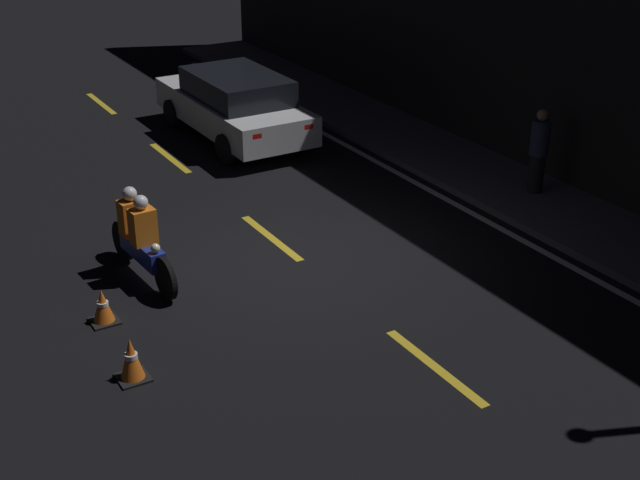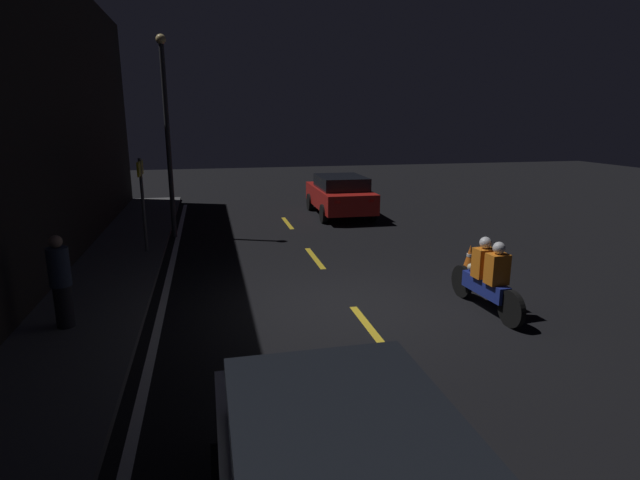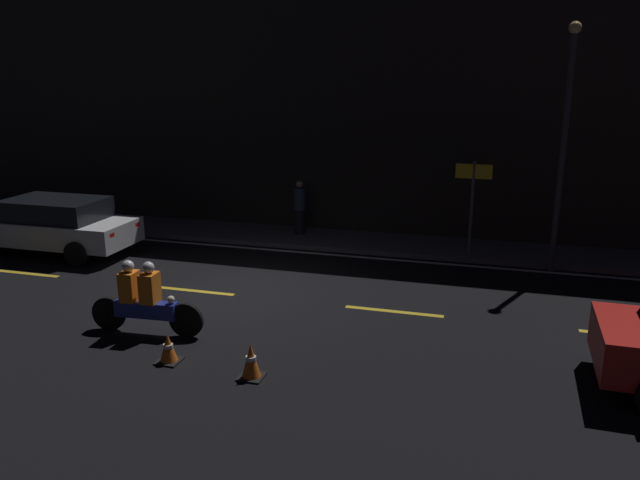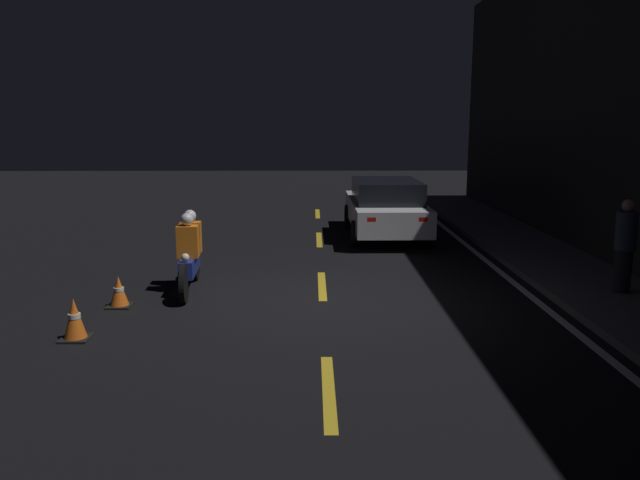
# 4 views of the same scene
# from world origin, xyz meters

# --- Properties ---
(ground_plane) EXTENTS (56.00, 56.00, 0.00)m
(ground_plane) POSITION_xyz_m (0.00, 0.00, 0.00)
(ground_plane) COLOR black
(raised_curb) EXTENTS (28.00, 2.00, 0.12)m
(raised_curb) POSITION_xyz_m (0.00, 4.80, 0.06)
(raised_curb) COLOR #4C4C4F
(raised_curb) RESTS_ON ground
(lane_dash_a) EXTENTS (2.00, 0.14, 0.01)m
(lane_dash_a) POSITION_xyz_m (-10.00, 0.00, 0.00)
(lane_dash_a) COLOR gold
(lane_dash_a) RESTS_ON ground
(lane_dash_b) EXTENTS (2.00, 0.14, 0.01)m
(lane_dash_b) POSITION_xyz_m (-5.50, 0.00, 0.00)
(lane_dash_b) COLOR gold
(lane_dash_b) RESTS_ON ground
(lane_dash_c) EXTENTS (2.00, 0.14, 0.01)m
(lane_dash_c) POSITION_xyz_m (-1.00, 0.00, 0.00)
(lane_dash_c) COLOR gold
(lane_dash_c) RESTS_ON ground
(lane_dash_d) EXTENTS (2.00, 0.14, 0.01)m
(lane_dash_d) POSITION_xyz_m (3.50, 0.00, 0.00)
(lane_dash_d) COLOR gold
(lane_dash_d) RESTS_ON ground
(lane_solid_kerb) EXTENTS (25.20, 0.14, 0.01)m
(lane_solid_kerb) POSITION_xyz_m (0.00, 3.55, 0.00)
(lane_solid_kerb) COLOR silver
(lane_solid_kerb) RESTS_ON ground
(sedan_white) EXTENTS (4.54, 1.93, 1.47)m
(sedan_white) POSITION_xyz_m (-5.93, 1.71, 0.78)
(sedan_white) COLOR silver
(sedan_white) RESTS_ON ground
(motorcycle) EXTENTS (2.20, 0.40, 1.39)m
(motorcycle) POSITION_xyz_m (-0.77, -2.33, 0.66)
(motorcycle) COLOR black
(motorcycle) RESTS_ON ground
(traffic_cone_near) EXTENTS (0.38, 0.38, 0.50)m
(traffic_cone_near) POSITION_xyz_m (0.26, -3.28, 0.24)
(traffic_cone_near) COLOR black
(traffic_cone_near) RESTS_ON ground
(traffic_cone_mid) EXTENTS (0.39, 0.39, 0.58)m
(traffic_cone_mid) POSITION_xyz_m (1.79, -3.42, 0.28)
(traffic_cone_mid) COLOR black
(traffic_cone_mid) RESTS_ON ground
(pedestrian) EXTENTS (0.34, 0.34, 1.56)m
(pedestrian) POSITION_xyz_m (-0.10, 5.01, 0.91)
(pedestrian) COLOR black
(pedestrian) RESTS_ON raised_curb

